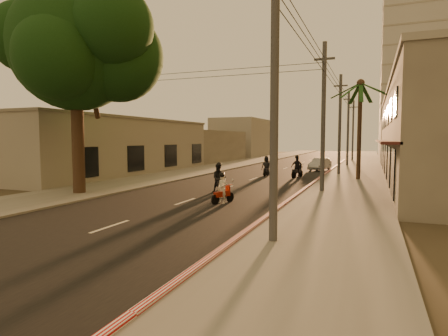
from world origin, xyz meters
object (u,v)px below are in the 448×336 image
Objects in this scene: scooter_far_a at (266,167)px; broadleaf_tree at (82,48)px; palm_tree at (361,89)px; scooter_mid_a at (219,179)px; scooter_mid_b at (297,168)px; scooter_red at (222,190)px; parked_car at (320,164)px.

broadleaf_tree is at bearing -118.89° from scooter_far_a.
palm_tree reaches higher than scooter_mid_a.
scooter_mid_b is (9.73, 14.11, -7.60)m from broadleaf_tree.
scooter_far_a is at bearing 173.82° from palm_tree.
palm_tree reaches higher than scooter_far_a.
scooter_red is at bearing -89.50° from scooter_mid_a.
scooter_red is 14.69m from scooter_far_a.
broadleaf_tree is at bearing -109.15° from scooter_mid_b.
broadleaf_tree is 18.75m from scooter_mid_b.
scooter_red is at bearing -87.13° from scooter_far_a.
broadleaf_tree is 7.60× the size of scooter_red.
palm_tree reaches higher than parked_car.
palm_tree is at bearing 43.48° from broadleaf_tree.
scooter_red is 0.87× the size of scooter_far_a.
scooter_red is at bearing -84.07° from parked_car.
palm_tree is 7.95m from scooter_mid_b.
palm_tree is 5.15× the size of scooter_red.
scooter_mid_a is at bearing 28.21° from broadleaf_tree.
scooter_far_a is (-2.81, 0.58, -0.07)m from scooter_mid_b.
broadleaf_tree reaches higher than scooter_far_a.
palm_tree is 16.34m from scooter_red.
palm_tree reaches higher than scooter_red.
scooter_red is at bearing 0.66° from broadleaf_tree.
scooter_mid_b is (1.14, 14.01, 0.16)m from scooter_red.
broadleaf_tree reaches higher than palm_tree.
scooter_mid_b is (2.81, 10.39, 0.02)m from scooter_mid_a.
scooter_mid_a is (-1.67, 3.62, 0.14)m from scooter_red.
scooter_mid_b is 0.48× the size of parked_car.
palm_tree is 14.20m from scooter_mid_a.
palm_tree is 2.03× the size of parked_car.
scooter_mid_a is at bearing -127.17° from palm_tree.
broadleaf_tree is 17.96m from scooter_far_a.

